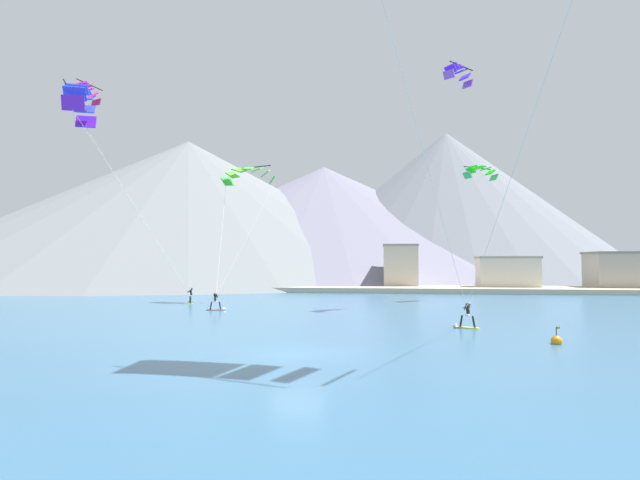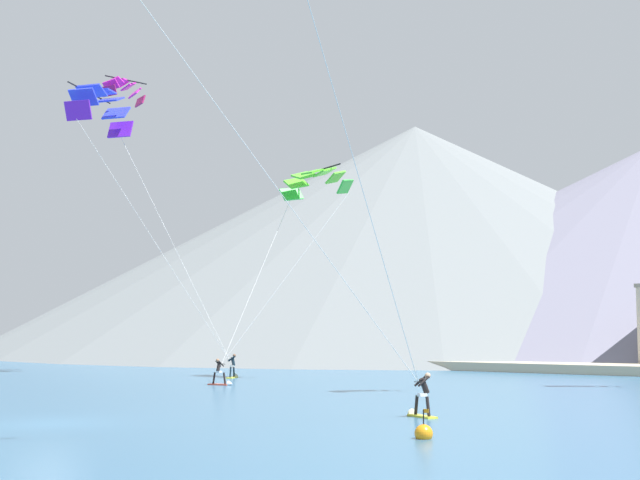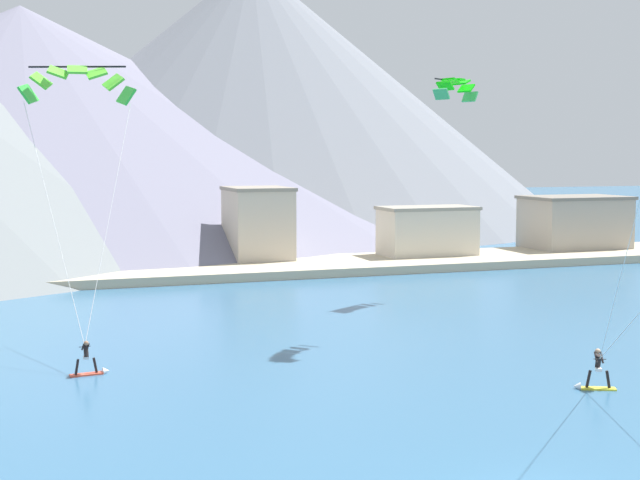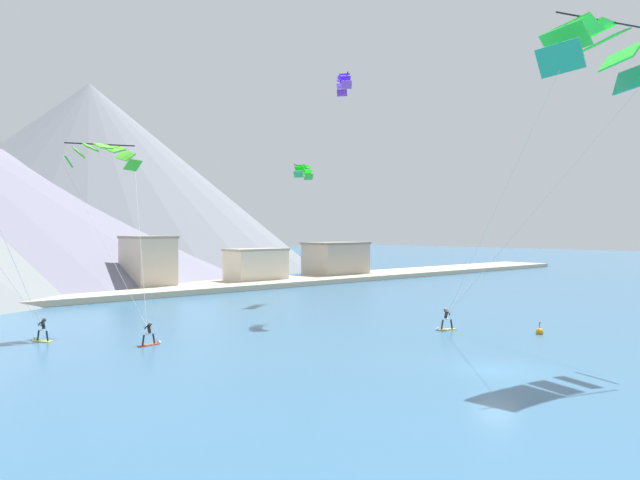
{
  "view_description": "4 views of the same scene",
  "coord_description": "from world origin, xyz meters",
  "px_view_note": "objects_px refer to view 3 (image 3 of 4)",
  "views": [
    {
      "loc": [
        4.01,
        -22.8,
        4.21
      ],
      "look_at": [
        -0.82,
        14.51,
        5.87
      ],
      "focal_mm": 28.0,
      "sensor_mm": 36.0,
      "label": 1
    },
    {
      "loc": [
        27.17,
        -19.2,
        3.29
      ],
      "look_at": [
        1.68,
        13.4,
        7.47
      ],
      "focal_mm": 50.0,
      "sensor_mm": 36.0,
      "label": 2
    },
    {
      "loc": [
        -13.49,
        -20.36,
        9.77
      ],
      "look_at": [
        -0.88,
        16.14,
        5.99
      ],
      "focal_mm": 50.0,
      "sensor_mm": 36.0,
      "label": 3
    },
    {
      "loc": [
        -29.75,
        -18.75,
        7.7
      ],
      "look_at": [
        0.52,
        14.86,
        6.92
      ],
      "focal_mm": 35.0,
      "sensor_mm": 36.0,
      "label": 4
    }
  ],
  "objects_px": {
    "kitesurfer_mid_center": "(593,377)",
    "parafoil_kite_distant_mid_solo": "(456,87)",
    "parafoil_kite_near_lead": "(78,82)",
    "kitesurfer_near_lead": "(91,365)"
  },
  "relations": [
    {
      "from": "parafoil_kite_near_lead",
      "to": "parafoil_kite_distant_mid_solo",
      "type": "bearing_deg",
      "value": 11.74
    },
    {
      "from": "kitesurfer_mid_center",
      "to": "parafoil_kite_near_lead",
      "type": "relative_size",
      "value": 0.13
    },
    {
      "from": "kitesurfer_near_lead",
      "to": "parafoil_kite_distant_mid_solo",
      "type": "height_order",
      "value": "parafoil_kite_distant_mid_solo"
    },
    {
      "from": "parafoil_kite_near_lead",
      "to": "parafoil_kite_distant_mid_solo",
      "type": "xyz_separation_m",
      "value": [
        24.6,
        5.11,
        0.71
      ]
    },
    {
      "from": "kitesurfer_near_lead",
      "to": "kitesurfer_mid_center",
      "type": "bearing_deg",
      "value": -25.43
    },
    {
      "from": "kitesurfer_near_lead",
      "to": "parafoil_kite_near_lead",
      "type": "xyz_separation_m",
      "value": [
        0.32,
        8.55,
        12.98
      ]
    },
    {
      "from": "kitesurfer_near_lead",
      "to": "parafoil_kite_near_lead",
      "type": "relative_size",
      "value": 0.14
    },
    {
      "from": "kitesurfer_mid_center",
      "to": "parafoil_kite_near_lead",
      "type": "bearing_deg",
      "value": 137.1
    },
    {
      "from": "parafoil_kite_near_lead",
      "to": "kitesurfer_near_lead",
      "type": "bearing_deg",
      "value": -92.13
    },
    {
      "from": "kitesurfer_mid_center",
      "to": "parafoil_kite_distant_mid_solo",
      "type": "distance_m",
      "value": 27.21
    }
  ]
}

